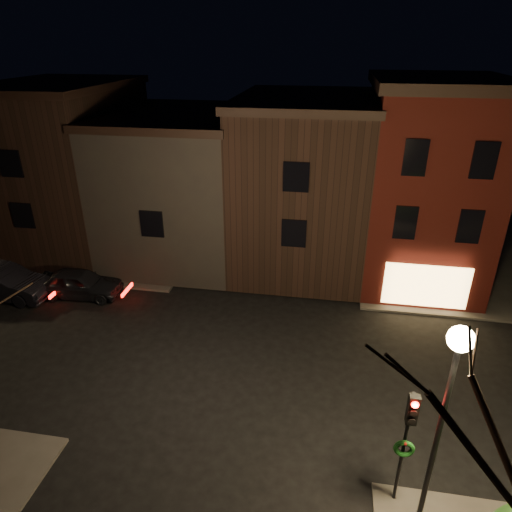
{
  "coord_description": "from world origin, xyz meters",
  "views": [
    {
      "loc": [
        3.12,
        -14.92,
        12.34
      ],
      "look_at": [
        -0.07,
        3.72,
        3.2
      ],
      "focal_mm": 32.0,
      "sensor_mm": 36.0,
      "label": 1
    }
  ],
  "objects_px": {
    "parked_car_a": "(79,283)",
    "parked_car_b": "(4,283)",
    "traffic_signal": "(407,433)",
    "street_lamp_near": "(451,379)"
  },
  "relations": [
    {
      "from": "parked_car_a",
      "to": "parked_car_b",
      "type": "distance_m",
      "value": 3.88
    },
    {
      "from": "street_lamp_near",
      "to": "parked_car_b",
      "type": "distance_m",
      "value": 21.95
    },
    {
      "from": "traffic_signal",
      "to": "parked_car_a",
      "type": "relative_size",
      "value": 0.92
    },
    {
      "from": "parked_car_a",
      "to": "parked_car_b",
      "type": "relative_size",
      "value": 0.86
    },
    {
      "from": "parked_car_a",
      "to": "parked_car_b",
      "type": "height_order",
      "value": "parked_car_b"
    },
    {
      "from": "traffic_signal",
      "to": "parked_car_b",
      "type": "height_order",
      "value": "traffic_signal"
    },
    {
      "from": "street_lamp_near",
      "to": "parked_car_b",
      "type": "height_order",
      "value": "street_lamp_near"
    },
    {
      "from": "traffic_signal",
      "to": "parked_car_a",
      "type": "bearing_deg",
      "value": 147.81
    },
    {
      "from": "traffic_signal",
      "to": "parked_car_b",
      "type": "xyz_separation_m",
      "value": [
        -18.84,
        8.71,
        -1.97
      ]
    },
    {
      "from": "parked_car_b",
      "to": "parked_car_a",
      "type": "bearing_deg",
      "value": -75.28
    }
  ]
}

